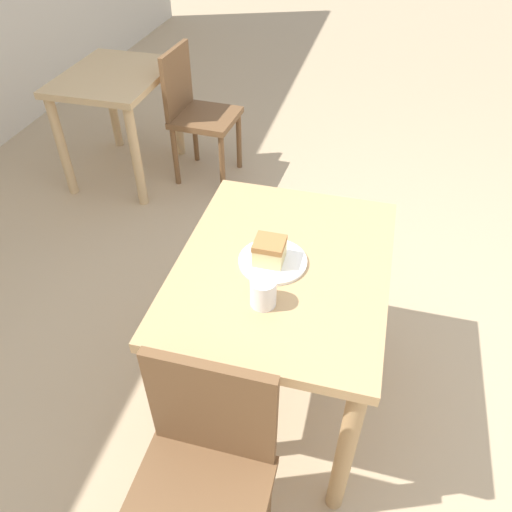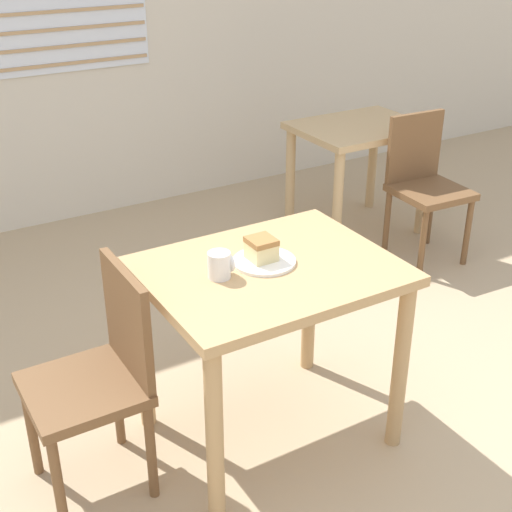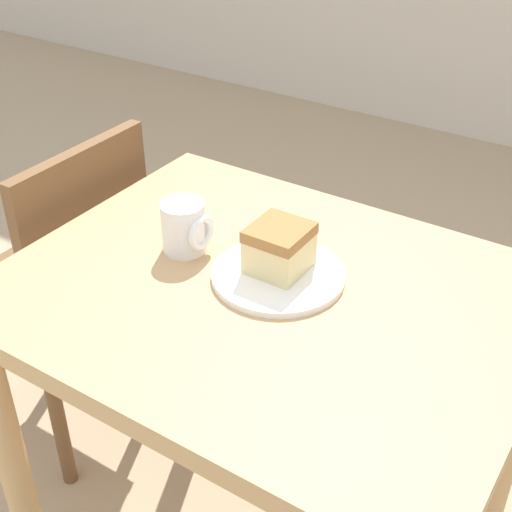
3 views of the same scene
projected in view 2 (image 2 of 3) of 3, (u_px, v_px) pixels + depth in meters
name	position (u px, v px, depth m)	size (l,w,h in m)	color
ground_plane	(359.00, 495.00, 2.59)	(14.00, 14.00, 0.00)	tan
dining_table_near	(270.00, 298.00, 2.62)	(0.89, 0.70, 0.76)	tan
dining_table_far	(359.00, 146.00, 4.43)	(0.77, 0.61, 0.70)	tan
chair_near_window	(100.00, 374.00, 2.46)	(0.39, 0.39, 0.85)	brown
chair_far_corner	(424.00, 182.00, 4.13)	(0.41, 0.41, 0.85)	brown
plate	(264.00, 261.00, 2.58)	(0.23, 0.23, 0.01)	white
cake_slice	(261.00, 249.00, 2.57)	(0.09, 0.10, 0.08)	beige
coffee_mug	(220.00, 265.00, 2.47)	(0.09, 0.08, 0.10)	white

